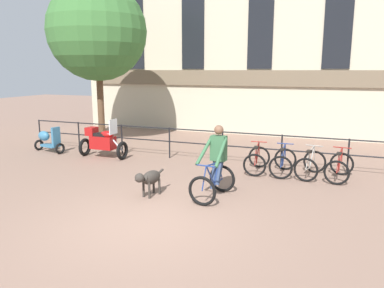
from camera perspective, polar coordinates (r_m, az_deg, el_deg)
ground_plane at (r=7.61m, az=-7.11°, el=-11.83°), size 60.00×60.00×0.00m
canal_railing at (r=12.04m, az=4.66°, el=0.39°), size 15.05×0.05×1.05m
building_facade at (r=17.64m, az=10.72°, el=19.45°), size 18.00×0.72×11.13m
cyclist_with_bike at (r=8.80m, az=3.57°, el=-3.30°), size 0.82×1.24×1.70m
dog at (r=8.94m, az=-6.54°, el=-5.20°), size 0.40×1.02×0.65m
parked_motorcycle at (r=13.13m, az=-13.48°, el=0.37°), size 1.67×0.65×1.35m
parked_bicycle_near_lamp at (r=11.19m, az=9.87°, el=-2.42°), size 0.74×1.16×0.86m
parked_bicycle_mid_left at (r=11.07m, az=13.70°, el=-2.72°), size 0.68×1.12×0.86m
parked_bicycle_mid_right at (r=11.01m, az=17.60°, el=-3.02°), size 0.82×1.20×0.86m
parked_bicycle_far_end at (r=10.99m, az=21.53°, el=-3.31°), size 0.79×1.18×0.86m
parked_scooter at (r=14.64m, az=-21.09°, el=0.62°), size 1.33×0.64×0.96m
tree_canalside_left at (r=15.61m, az=-14.24°, el=16.30°), size 3.84×3.84×6.36m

